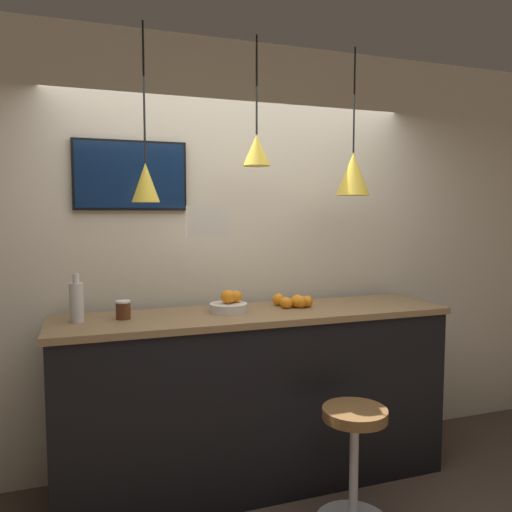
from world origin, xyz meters
TOP-DOWN VIEW (x-y plane):
  - back_wall at (0.00, 1.13)m, footprint 8.00×0.06m
  - service_counter at (0.00, 0.71)m, footprint 2.48×0.62m
  - bar_stool at (0.37, 0.11)m, footprint 0.42×0.42m
  - fruit_bowl at (-0.16, 0.76)m, footprint 0.24×0.24m
  - orange_pile at (0.28, 0.77)m, footprint 0.23×0.21m
  - juice_bottle at (-1.06, 0.75)m, footprint 0.08×0.08m
  - spread_jar at (-0.81, 0.75)m, footprint 0.09×0.09m
  - pendant_lamp_left at (-0.67, 0.70)m, footprint 0.16×0.16m
  - pendant_lamp_middle at (0.00, 0.70)m, footprint 0.17×0.17m
  - pendant_lamp_right at (0.67, 0.70)m, footprint 0.22×0.22m
  - mounted_tv at (-0.72, 1.08)m, footprint 0.71×0.04m
  - hanging_menu_board at (-0.36, 0.48)m, footprint 0.24×0.01m

SIDE VIEW (x-z plane):
  - bar_stool at x=0.37m, z-range 0.10..0.77m
  - service_counter at x=0.00m, z-range 0.00..1.12m
  - orange_pile at x=0.28m, z-range 1.12..1.20m
  - spread_jar at x=-0.81m, z-range 1.12..1.23m
  - fruit_bowl at x=-0.16m, z-range 1.11..1.25m
  - juice_bottle at x=-1.06m, z-range 1.10..1.38m
  - back_wall at x=0.00m, z-range 0.00..2.90m
  - hanging_menu_board at x=-0.36m, z-range 1.61..1.78m
  - pendant_lamp_left at x=-0.67m, z-range 1.41..2.42m
  - mounted_tv at x=-0.72m, z-range 1.75..2.20m
  - pendant_lamp_right at x=0.67m, z-range 1.52..2.47m
  - pendant_lamp_middle at x=0.00m, z-range 1.73..2.51m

